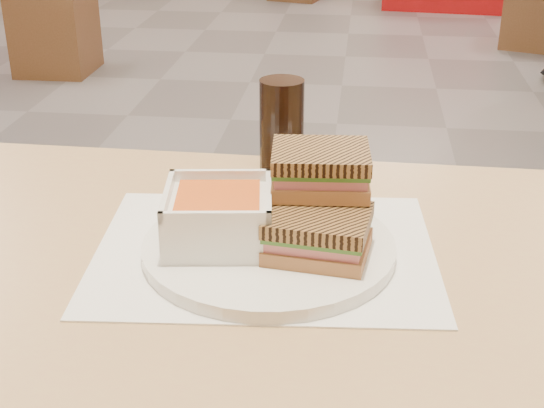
# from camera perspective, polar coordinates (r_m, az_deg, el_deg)

# --- Properties ---
(main_table) EXTENTS (1.21, 0.72, 0.75)m
(main_table) POSITION_cam_1_polar(r_m,az_deg,el_deg) (0.89, -3.16, -11.65)
(main_table) COLOR tan
(main_table) RESTS_ON ground
(tray_liner) EXTENTS (0.41, 0.33, 0.00)m
(tray_liner) POSITION_cam_1_polar(r_m,az_deg,el_deg) (0.87, -0.53, -3.55)
(tray_liner) COLOR white
(tray_liner) RESTS_ON main_table
(plate) EXTENTS (0.29, 0.29, 0.02)m
(plate) POSITION_cam_1_polar(r_m,az_deg,el_deg) (0.86, -0.24, -3.29)
(plate) COLOR white
(plate) RESTS_ON tray_liner
(soup_bowl) EXTENTS (0.13, 0.13, 0.06)m
(soup_bowl) POSITION_cam_1_polar(r_m,az_deg,el_deg) (0.85, -4.03, -1.07)
(soup_bowl) COLOR white
(soup_bowl) RESTS_ON plate
(panini_lower) EXTENTS (0.12, 0.10, 0.05)m
(panini_lower) POSITION_cam_1_polar(r_m,az_deg,el_deg) (0.82, 3.47, -2.23)
(panini_lower) COLOR #AA713D
(panini_lower) RESTS_ON plate
(panini_upper) EXTENTS (0.11, 0.10, 0.05)m
(panini_upper) POSITION_cam_1_polar(r_m,az_deg,el_deg) (0.86, 3.64, 2.63)
(panini_upper) COLOR #AA713D
(panini_upper) RESTS_ON panini_lower
(cola_glass) EXTENTS (0.06, 0.06, 0.13)m
(cola_glass) POSITION_cam_1_polar(r_m,az_deg,el_deg) (1.06, 0.73, 5.84)
(cola_glass) COLOR black
(cola_glass) RESTS_ON main_table
(bg_chair_0r) EXTENTS (0.40, 0.40, 0.44)m
(bg_chair_0r) POSITION_cam_1_polar(r_m,az_deg,el_deg) (4.52, -15.93, 12.25)
(bg_chair_0r) COLOR brown
(bg_chair_0r) RESTS_ON ground
(bg_chair_1l) EXTENTS (0.53, 0.53, 0.47)m
(bg_chair_1l) POSITION_cam_1_polar(r_m,az_deg,el_deg) (5.22, 19.58, 13.55)
(bg_chair_1l) COLOR brown
(bg_chair_1l) RESTS_ON ground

